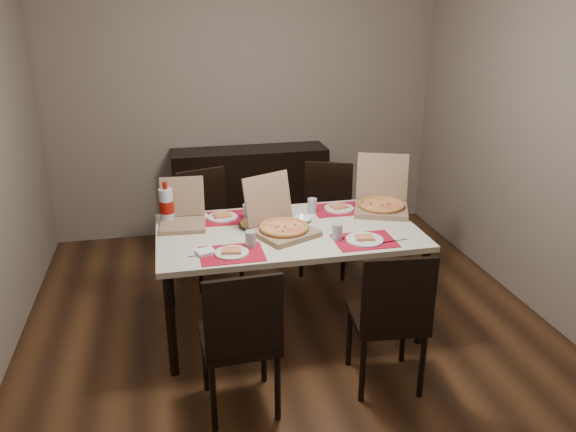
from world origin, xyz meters
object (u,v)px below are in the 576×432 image
(chair_far_left, at_px, (208,221))
(soda_bottle, at_px, (167,206))
(pizza_box_center, at_px, (281,225))
(chair_near_left, at_px, (241,336))
(dining_table, at_px, (288,238))
(chair_far_right, at_px, (326,212))
(sideboard, at_px, (250,193))
(chair_near_right, at_px, (391,315))
(dip_bowl, at_px, (303,220))

(chair_far_left, xyz_separation_m, soda_bottle, (-0.32, -0.58, 0.37))
(pizza_box_center, distance_m, soda_bottle, 0.84)
(chair_near_left, xyz_separation_m, pizza_box_center, (0.40, 0.84, 0.30))
(chair_near_left, distance_m, soda_bottle, 1.31)
(dining_table, relative_size, chair_far_right, 1.94)
(sideboard, xyz_separation_m, chair_far_right, (0.54, -0.84, 0.06))
(chair_near_right, height_order, pizza_box_center, pizza_box_center)
(dining_table, distance_m, chair_near_left, 1.02)
(chair_far_left, relative_size, pizza_box_center, 1.75)
(sideboard, bearing_deg, chair_far_left, -120.50)
(dip_bowl, relative_size, soda_bottle, 0.42)
(sideboard, bearing_deg, chair_near_left, -99.89)
(pizza_box_center, relative_size, soda_bottle, 1.76)
(dining_table, xyz_separation_m, soda_bottle, (-0.81, 0.31, 0.19))
(chair_far_right, bearing_deg, dip_bowl, -117.87)
(dining_table, height_order, soda_bottle, soda_bottle)
(chair_far_left, xyz_separation_m, dip_bowl, (0.63, -0.77, 0.25))
(dip_bowl, bearing_deg, chair_far_left, 129.19)
(chair_far_right, relative_size, dip_bowl, 7.30)
(chair_near_left, bearing_deg, dining_table, 62.62)
(chair_near_left, bearing_deg, pizza_box_center, 64.40)
(dining_table, distance_m, pizza_box_center, 0.15)
(sideboard, distance_m, dining_table, 1.73)
(dining_table, xyz_separation_m, chair_far_left, (-0.49, 0.89, -0.17))
(chair_near_left, xyz_separation_m, soda_bottle, (-0.35, 1.20, 0.37))
(chair_near_left, bearing_deg, soda_bottle, 106.40)
(pizza_box_center, bearing_deg, dip_bowl, 42.00)
(dining_table, distance_m, soda_bottle, 0.89)
(sideboard, relative_size, chair_near_right, 1.61)
(chair_near_left, height_order, pizza_box_center, pizza_box_center)
(chair_far_right, relative_size, pizza_box_center, 1.75)
(chair_near_right, xyz_separation_m, soda_bottle, (-1.25, 1.17, 0.37))
(chair_far_left, height_order, chair_far_right, same)
(chair_near_right, height_order, chair_far_right, same)
(sideboard, relative_size, pizza_box_center, 2.82)
(chair_near_right, bearing_deg, chair_near_left, -177.67)
(chair_far_right, bearing_deg, sideboard, 122.97)
(sideboard, bearing_deg, chair_far_right, -57.03)
(dining_table, relative_size, chair_far_left, 1.94)
(sideboard, height_order, dining_table, sideboard)
(chair_far_left, height_order, soda_bottle, soda_bottle)
(chair_near_left, bearing_deg, chair_far_right, 60.60)
(chair_far_right, height_order, soda_bottle, soda_bottle)
(sideboard, height_order, soda_bottle, soda_bottle)
(dip_bowl, distance_m, soda_bottle, 0.98)
(chair_near_left, distance_m, pizza_box_center, 0.97)
(sideboard, distance_m, soda_bottle, 1.68)
(dining_table, bearing_deg, chair_near_left, -117.38)
(chair_far_left, distance_m, soda_bottle, 0.76)
(pizza_box_center, relative_size, dip_bowl, 4.18)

